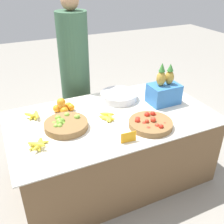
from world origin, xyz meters
TOP-DOWN VIEW (x-y plane):
  - ground_plane at (0.00, 0.00)m, footprint 12.00×12.00m
  - market_table at (0.00, 0.00)m, footprint 1.89×1.07m
  - lime_bowl at (-0.44, -0.01)m, footprint 0.37×0.37m
  - tomato_basket at (0.23, -0.29)m, footprint 0.38×0.38m
  - orange_pile at (-0.38, 0.28)m, footprint 0.20×0.15m
  - metal_bowl at (0.21, 0.29)m, footprint 0.38×0.38m
  - price_sign at (-0.05, -0.41)m, footprint 0.13×0.02m
  - produce_crate at (0.59, 0.04)m, footprint 0.30×0.22m
  - banana_bunch_front_right at (-0.71, -0.18)m, footprint 0.17×0.18m
  - banana_bunch_back_center at (-0.05, -0.02)m, footprint 0.14×0.16m
  - banana_bunch_front_left at (-0.65, 0.28)m, footprint 0.14×0.19m
  - vendor_person at (-0.07, 0.87)m, footprint 0.34×0.34m

SIDE VIEW (x-z plane):
  - ground_plane at x=0.00m, z-range 0.00..0.00m
  - market_table at x=0.00m, z-range 0.00..0.70m
  - banana_bunch_back_center at x=-0.05m, z-range 0.69..0.75m
  - banana_bunch_front_right at x=-0.71m, z-range 0.69..0.75m
  - banana_bunch_front_left at x=-0.65m, z-range 0.69..0.75m
  - tomato_basket at x=0.23m, z-range 0.68..0.77m
  - lime_bowl at x=-0.44m, z-range 0.68..0.78m
  - metal_bowl at x=0.21m, z-range 0.70..0.77m
  - price_sign at x=-0.05m, z-range 0.70..0.79m
  - orange_pile at x=-0.38m, z-range 0.68..0.82m
  - vendor_person at x=-0.07m, z-range -0.06..1.64m
  - produce_crate at x=0.59m, z-range 0.62..1.04m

